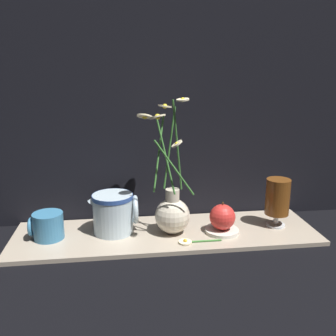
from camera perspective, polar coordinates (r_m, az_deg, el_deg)
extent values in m
plane|color=black|center=(1.10, -0.27, -10.25)|extent=(6.00, 6.00, 0.00)
cube|color=tan|center=(1.09, -0.27, -9.96)|extent=(0.86, 0.25, 0.01)
cube|color=black|center=(1.13, -1.23, 19.18)|extent=(1.36, 0.02, 1.10)
sphere|color=beige|center=(1.07, 0.67, -7.31)|extent=(0.10, 0.10, 0.10)
cylinder|color=beige|center=(1.05, 0.68, -4.35)|extent=(0.04, 0.04, 0.04)
cylinder|color=#3D7A33|center=(1.00, 1.44, 3.31)|extent=(0.03, 0.03, 0.25)
cylinder|color=beige|center=(0.97, 2.26, 10.37)|extent=(0.05, 0.05, 0.01)
sphere|color=yellow|center=(0.97, 2.26, 10.37)|extent=(0.01, 0.01, 0.01)
cylinder|color=#3D7A33|center=(0.97, 1.00, -0.03)|extent=(0.11, 0.01, 0.15)
cylinder|color=beige|center=(0.90, 1.36, 3.69)|extent=(0.03, 0.03, 0.02)
sphere|color=yellow|center=(0.90, 1.36, 3.69)|extent=(0.01, 0.01, 0.01)
cylinder|color=#3D7A33|center=(1.03, -1.42, 2.26)|extent=(0.04, 0.08, 0.20)
cylinder|color=beige|center=(1.02, -3.57, 7.86)|extent=(0.06, 0.06, 0.02)
sphere|color=yellow|center=(1.02, -3.57, 7.86)|extent=(0.02, 0.02, 0.02)
cylinder|color=#3D7A33|center=(1.03, 0.23, 3.02)|extent=(0.04, 0.02, 0.23)
cylinder|color=beige|center=(1.02, -0.23, 9.40)|extent=(0.05, 0.05, 0.01)
sphere|color=yellow|center=(1.02, -0.23, 9.40)|extent=(0.01, 0.01, 0.01)
cylinder|color=#3D7A33|center=(0.99, -0.40, 2.02)|extent=(0.05, 0.05, 0.21)
cylinder|color=beige|center=(0.95, -1.60, 7.83)|extent=(0.06, 0.06, 0.02)
sphere|color=yellow|center=(0.95, -1.60, 7.83)|extent=(0.01, 0.01, 0.01)
cylinder|color=teal|center=(1.09, -17.76, -8.38)|extent=(0.08, 0.08, 0.07)
torus|color=teal|center=(1.10, -20.16, -8.39)|extent=(0.01, 0.05, 0.05)
cylinder|color=silver|center=(1.08, -8.37, -6.88)|extent=(0.11, 0.11, 0.11)
cylinder|color=#2D4C93|center=(1.06, -8.47, -4.34)|extent=(0.11, 0.11, 0.01)
torus|color=silver|center=(1.07, -5.00, -6.31)|extent=(0.01, 0.08, 0.08)
cone|color=silver|center=(1.06, -11.04, -4.62)|extent=(0.04, 0.03, 0.04)
cylinder|color=silver|center=(1.17, 16.13, -8.38)|extent=(0.06, 0.06, 0.01)
cylinder|color=silver|center=(1.16, 16.20, -7.52)|extent=(0.01, 0.01, 0.03)
cylinder|color=brown|center=(1.14, 16.45, -4.29)|extent=(0.07, 0.07, 0.11)
cylinder|color=silver|center=(1.10, 8.20, -9.42)|extent=(0.10, 0.10, 0.01)
sphere|color=red|center=(1.08, 8.28, -7.40)|extent=(0.07, 0.07, 0.07)
cylinder|color=#4C3819|center=(1.06, 8.37, -5.37)|extent=(0.00, 0.00, 0.01)
cylinder|color=#3D7A33|center=(1.03, 5.41, -11.03)|extent=(0.10, 0.01, 0.01)
cylinder|color=beige|center=(1.02, 2.63, -11.20)|extent=(0.04, 0.04, 0.00)
sphere|color=gold|center=(1.02, 2.63, -11.05)|extent=(0.01, 0.01, 0.01)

